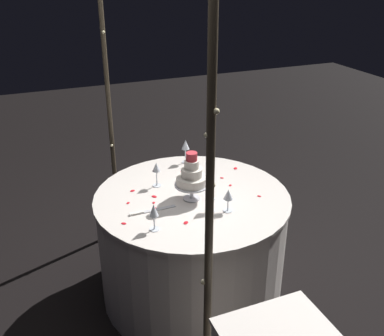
{
  "coord_description": "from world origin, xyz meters",
  "views": [
    {
      "loc": [
        -2.37,
        0.97,
        2.2
      ],
      "look_at": [
        0.0,
        0.0,
        0.99
      ],
      "focal_mm": 41.55,
      "sensor_mm": 36.0,
      "label": 1
    }
  ],
  "objects_px": {
    "cake_knife": "(150,211)",
    "wine_glass_0": "(156,169)",
    "wine_glass_3": "(185,146)",
    "decorative_arch": "(141,93)",
    "wine_glass_1": "(154,212)",
    "wine_glass_4": "(228,195)",
    "wine_glass_2": "(211,196)",
    "tiered_cake": "(192,176)",
    "main_table": "(192,245)"
  },
  "relations": [
    {
      "from": "cake_knife",
      "to": "wine_glass_0",
      "type": "bearing_deg",
      "value": -25.7
    },
    {
      "from": "wine_glass_3",
      "to": "cake_knife",
      "type": "bearing_deg",
      "value": 141.58
    },
    {
      "from": "decorative_arch",
      "to": "cake_knife",
      "type": "bearing_deg",
      "value": 174.73
    },
    {
      "from": "wine_glass_1",
      "to": "wine_glass_4",
      "type": "xyz_separation_m",
      "value": [
        0.03,
        -0.48,
        -0.01
      ]
    },
    {
      "from": "decorative_arch",
      "to": "wine_glass_2",
      "type": "height_order",
      "value": "decorative_arch"
    },
    {
      "from": "decorative_arch",
      "to": "wine_glass_0",
      "type": "height_order",
      "value": "decorative_arch"
    },
    {
      "from": "wine_glass_2",
      "to": "decorative_arch",
      "type": "bearing_deg",
      "value": 56.6
    },
    {
      "from": "tiered_cake",
      "to": "wine_glass_1",
      "type": "relative_size",
      "value": 1.97
    },
    {
      "from": "main_table",
      "to": "wine_glass_1",
      "type": "xyz_separation_m",
      "value": [
        -0.29,
        0.35,
        0.51
      ]
    },
    {
      "from": "wine_glass_2",
      "to": "wine_glass_3",
      "type": "distance_m",
      "value": 0.74
    },
    {
      "from": "wine_glass_2",
      "to": "cake_knife",
      "type": "xyz_separation_m",
      "value": [
        0.13,
        0.35,
        -0.1
      ]
    },
    {
      "from": "wine_glass_4",
      "to": "wine_glass_0",
      "type": "bearing_deg",
      "value": 31.88
    },
    {
      "from": "main_table",
      "to": "wine_glass_3",
      "type": "distance_m",
      "value": 0.75
    },
    {
      "from": "wine_glass_0",
      "to": "wine_glass_1",
      "type": "xyz_separation_m",
      "value": [
        -0.51,
        0.18,
        -0.01
      ]
    },
    {
      "from": "wine_glass_2",
      "to": "wine_glass_4",
      "type": "bearing_deg",
      "value": -112.61
    },
    {
      "from": "tiered_cake",
      "to": "wine_glass_4",
      "type": "height_order",
      "value": "tiered_cake"
    },
    {
      "from": "wine_glass_0",
      "to": "cake_knife",
      "type": "distance_m",
      "value": 0.36
    },
    {
      "from": "decorative_arch",
      "to": "tiered_cake",
      "type": "height_order",
      "value": "decorative_arch"
    },
    {
      "from": "wine_glass_2",
      "to": "tiered_cake",
      "type": "bearing_deg",
      "value": 15.58
    },
    {
      "from": "cake_knife",
      "to": "tiered_cake",
      "type": "bearing_deg",
      "value": -80.86
    },
    {
      "from": "wine_glass_2",
      "to": "cake_knife",
      "type": "relative_size",
      "value": 0.5
    },
    {
      "from": "decorative_arch",
      "to": "main_table",
      "type": "bearing_deg",
      "value": -89.99
    },
    {
      "from": "decorative_arch",
      "to": "cake_knife",
      "type": "relative_size",
      "value": 7.98
    },
    {
      "from": "tiered_cake",
      "to": "wine_glass_4",
      "type": "xyz_separation_m",
      "value": [
        -0.22,
        -0.15,
        -0.05
      ]
    },
    {
      "from": "wine_glass_1",
      "to": "wine_glass_2",
      "type": "height_order",
      "value": "wine_glass_1"
    },
    {
      "from": "decorative_arch",
      "to": "wine_glass_2",
      "type": "relative_size",
      "value": 16.09
    },
    {
      "from": "main_table",
      "to": "tiered_cake",
      "type": "distance_m",
      "value": 0.56
    },
    {
      "from": "wine_glass_0",
      "to": "wine_glass_2",
      "type": "distance_m",
      "value": 0.49
    },
    {
      "from": "decorative_arch",
      "to": "wine_glass_2",
      "type": "distance_m",
      "value": 0.74
    },
    {
      "from": "wine_glass_1",
      "to": "wine_glass_0",
      "type": "bearing_deg",
      "value": -19.65
    },
    {
      "from": "wine_glass_1",
      "to": "wine_glass_4",
      "type": "bearing_deg",
      "value": -86.78
    },
    {
      "from": "wine_glass_1",
      "to": "cake_knife",
      "type": "relative_size",
      "value": 0.56
    },
    {
      "from": "wine_glass_0",
      "to": "cake_knife",
      "type": "relative_size",
      "value": 0.58
    },
    {
      "from": "decorative_arch",
      "to": "main_table",
      "type": "relative_size",
      "value": 1.83
    },
    {
      "from": "decorative_arch",
      "to": "tiered_cake",
      "type": "bearing_deg",
      "value": -98.37
    },
    {
      "from": "main_table",
      "to": "wine_glass_2",
      "type": "distance_m",
      "value": 0.55
    },
    {
      "from": "decorative_arch",
      "to": "wine_glass_1",
      "type": "relative_size",
      "value": 14.25
    },
    {
      "from": "wine_glass_4",
      "to": "decorative_arch",
      "type": "bearing_deg",
      "value": 58.84
    },
    {
      "from": "decorative_arch",
      "to": "wine_glass_1",
      "type": "xyz_separation_m",
      "value": [
        -0.29,
        0.04,
        -0.61
      ]
    },
    {
      "from": "decorative_arch",
      "to": "wine_glass_1",
      "type": "height_order",
      "value": "decorative_arch"
    },
    {
      "from": "decorative_arch",
      "to": "wine_glass_3",
      "type": "distance_m",
      "value": 0.9
    },
    {
      "from": "tiered_cake",
      "to": "wine_glass_3",
      "type": "xyz_separation_m",
      "value": [
        0.55,
        -0.17,
        -0.03
      ]
    },
    {
      "from": "wine_glass_3",
      "to": "wine_glass_4",
      "type": "distance_m",
      "value": 0.77
    },
    {
      "from": "wine_glass_1",
      "to": "cake_knife",
      "type": "bearing_deg",
      "value": -9.54
    },
    {
      "from": "main_table",
      "to": "wine_glass_1",
      "type": "bearing_deg",
      "value": 129.73
    },
    {
      "from": "wine_glass_0",
      "to": "tiered_cake",
      "type": "bearing_deg",
      "value": -149.86
    },
    {
      "from": "main_table",
      "to": "wine_glass_0",
      "type": "height_order",
      "value": "wine_glass_0"
    },
    {
      "from": "main_table",
      "to": "wine_glass_0",
      "type": "relative_size",
      "value": 7.48
    },
    {
      "from": "decorative_arch",
      "to": "tiered_cake",
      "type": "distance_m",
      "value": 0.63
    },
    {
      "from": "decorative_arch",
      "to": "tiered_cake",
      "type": "relative_size",
      "value": 7.22
    }
  ]
}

